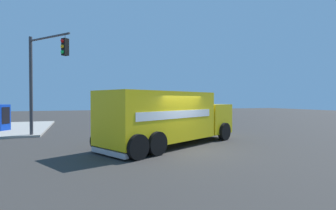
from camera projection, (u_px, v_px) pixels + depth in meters
name	position (u px, v px, depth m)	size (l,w,h in m)	color
ground_plane	(186.00, 150.00, 11.63)	(100.00, 100.00, 0.00)	#33302D
delivery_truck	(169.00, 117.00, 12.90)	(6.00, 8.31, 2.71)	yellow
traffic_light_primary	(42.00, 70.00, 15.26)	(2.89, 2.45, 6.11)	#38383D
vending_machine_red	(1.00, 117.00, 18.13)	(1.16, 1.11, 1.85)	#0F38B2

